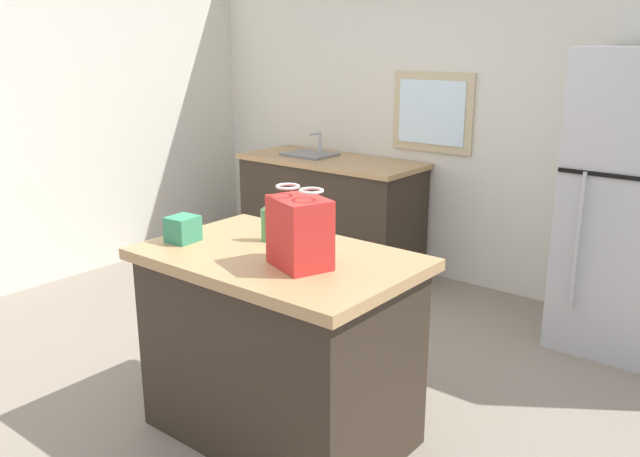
# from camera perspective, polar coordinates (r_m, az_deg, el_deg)

# --- Properties ---
(ground) EXTENTS (6.46, 6.46, 0.00)m
(ground) POSITION_cam_1_polar(r_m,az_deg,el_deg) (3.53, -4.02, -15.36)
(ground) COLOR gray
(back_wall) EXTENTS (5.39, 0.13, 2.66)m
(back_wall) POSITION_cam_1_polar(r_m,az_deg,el_deg) (5.04, 14.48, 9.73)
(back_wall) COLOR silver
(back_wall) RESTS_ON ground
(kitchen_island) EXTENTS (1.24, 0.80, 0.91)m
(kitchen_island) POSITION_cam_1_polar(r_m,az_deg,el_deg) (3.14, -3.49, -10.01)
(kitchen_island) COLOR #33281E
(kitchen_island) RESTS_ON ground
(refrigerator) EXTENTS (0.74, 0.74, 1.80)m
(refrigerator) POSITION_cam_1_polar(r_m,az_deg,el_deg) (4.34, 25.63, 1.92)
(refrigerator) COLOR #B7B7BC
(refrigerator) RESTS_ON ground
(sink_counter) EXTENTS (1.53, 0.64, 1.09)m
(sink_counter) POSITION_cam_1_polar(r_m,az_deg,el_deg) (5.48, 0.87, 1.47)
(sink_counter) COLOR #33281E
(sink_counter) RESTS_ON ground
(shopping_bag) EXTENTS (0.30, 0.27, 0.34)m
(shopping_bag) POSITION_cam_1_polar(r_m,az_deg,el_deg) (2.76, -1.75, -0.29)
(shopping_bag) COLOR red
(shopping_bag) RESTS_ON kitchen_island
(small_box) EXTENTS (0.13, 0.14, 0.12)m
(small_box) POSITION_cam_1_polar(r_m,az_deg,el_deg) (3.19, -11.71, -0.05)
(small_box) COLOR #388E66
(small_box) RESTS_ON kitchen_island
(bottle) EXTENTS (0.07, 0.07, 0.21)m
(bottle) POSITION_cam_1_polar(r_m,az_deg,el_deg) (3.14, -4.55, 0.57)
(bottle) COLOR #4C9956
(bottle) RESTS_ON kitchen_island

